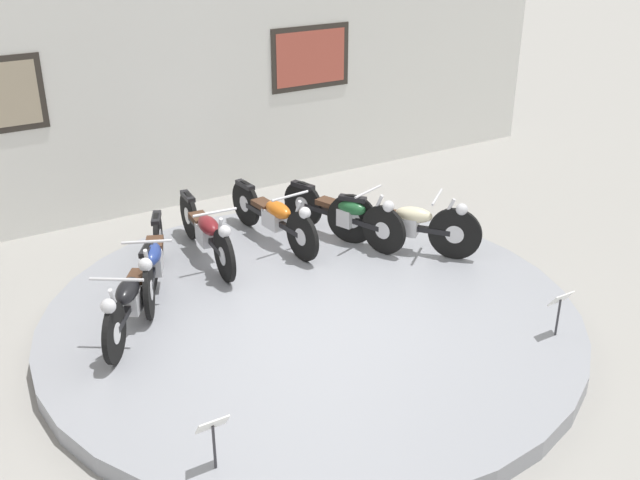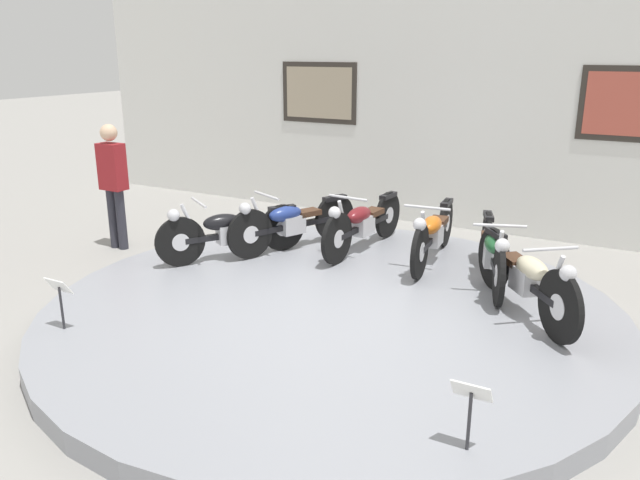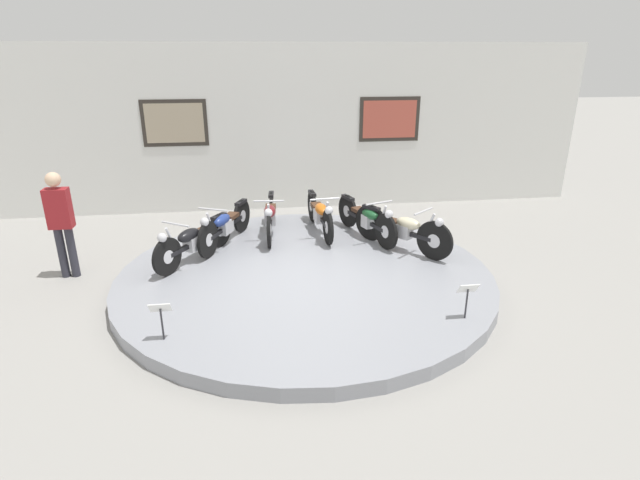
# 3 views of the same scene
# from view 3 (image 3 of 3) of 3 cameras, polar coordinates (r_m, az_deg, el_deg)

# --- Properties ---
(ground_plane) EXTENTS (60.00, 60.00, 0.00)m
(ground_plane) POSITION_cam_3_polar(r_m,az_deg,el_deg) (8.10, -1.67, -4.85)
(ground_plane) COLOR gray
(display_platform) EXTENTS (5.94, 5.94, 0.20)m
(display_platform) POSITION_cam_3_polar(r_m,az_deg,el_deg) (8.05, -1.68, -4.21)
(display_platform) COLOR gray
(display_platform) RESTS_ON ground_plane
(back_wall) EXTENTS (14.00, 0.22, 3.68)m
(back_wall) POSITION_cam_3_polar(r_m,az_deg,el_deg) (11.60, -4.04, 12.58)
(back_wall) COLOR silver
(back_wall) RESTS_ON ground_plane
(motorcycle_black) EXTENTS (1.13, 1.66, 0.78)m
(motorcycle_black) POSITION_cam_3_polar(r_m,az_deg,el_deg) (8.52, -14.29, 0.04)
(motorcycle_black) COLOR black
(motorcycle_black) RESTS_ON display_platform
(motorcycle_blue) EXTENTS (0.86, 1.84, 0.79)m
(motorcycle_blue) POSITION_cam_3_polar(r_m,az_deg,el_deg) (9.12, -10.85, 1.78)
(motorcycle_blue) COLOR black
(motorcycle_blue) RESTS_ON display_platform
(motorcycle_maroon) EXTENTS (0.54, 1.99, 0.80)m
(motorcycle_maroon) POSITION_cam_3_polar(r_m,az_deg,el_deg) (9.49, -5.71, 2.82)
(motorcycle_maroon) COLOR black
(motorcycle_maroon) RESTS_ON display_platform
(motorcycle_orange) EXTENTS (0.54, 1.99, 0.80)m
(motorcycle_orange) POSITION_cam_3_polar(r_m,az_deg,el_deg) (9.56, 0.01, 3.06)
(motorcycle_orange) COLOR black
(motorcycle_orange) RESTS_ON display_platform
(motorcycle_green) EXTENTS (0.76, 1.90, 0.80)m
(motorcycle_green) POSITION_cam_3_polar(r_m,az_deg,el_deg) (9.33, 5.40, 2.52)
(motorcycle_green) COLOR black
(motorcycle_green) RESTS_ON display_platform
(motorcycle_cream) EXTENTS (1.31, 1.61, 0.81)m
(motorcycle_cream) POSITION_cam_3_polar(r_m,az_deg,el_deg) (8.83, 9.48, 1.32)
(motorcycle_cream) COLOR black
(motorcycle_cream) RESTS_ON display_platform
(info_placard_front_left) EXTENTS (0.26, 0.11, 0.51)m
(info_placard_front_left) POSITION_cam_3_polar(r_m,az_deg,el_deg) (6.35, -17.75, -7.93)
(info_placard_front_left) COLOR #333338
(info_placard_front_left) RESTS_ON display_platform
(info_placard_front_centre) EXTENTS (0.26, 0.11, 0.51)m
(info_placard_front_centre) POSITION_cam_3_polar(r_m,az_deg,el_deg) (6.78, 16.52, -5.84)
(info_placard_front_centre) COLOR #333338
(info_placard_front_centre) RESTS_ON display_platform
(visitor_standing) EXTENTS (0.36, 0.23, 1.76)m
(visitor_standing) POSITION_cam_3_polar(r_m,az_deg,el_deg) (8.95, -27.53, 2.17)
(visitor_standing) COLOR #2D2D38
(visitor_standing) RESTS_ON ground_plane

